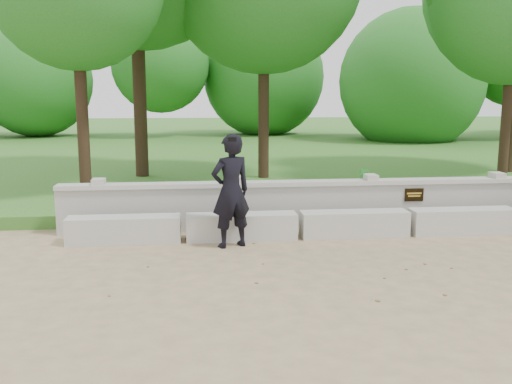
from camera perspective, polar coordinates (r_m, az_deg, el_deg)
The scene contains 7 objects.
ground at distance 8.93m, azimuth 19.38°, elevation -7.01°, with size 80.00×80.00×0.00m, color tan.
lawn at distance 22.14m, azimuth 3.68°, elevation 3.67°, with size 40.00×22.00×0.25m, color #2D681E.
concrete_bench at distance 10.55m, azimuth 15.03°, elevation -2.95°, with size 11.90×0.45×0.45m.
parapet_wall at distance 11.15m, azimuth 13.79°, elevation -0.97°, with size 12.50×0.35×0.90m.
man_main at distance 9.28m, azimuth -2.53°, elevation 0.10°, with size 0.80×0.74×1.87m.
shrub_a at distance 11.77m, azimuth 4.74°, elevation 0.07°, with size 0.27×0.19×0.52m, color #2F8C32.
shrub_b at distance 13.56m, azimuth 10.65°, elevation 1.23°, with size 0.29×0.23×0.52m, color #2F8C32.
Camera 1 is at (-3.80, -7.68, 2.50)m, focal length 40.00 mm.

